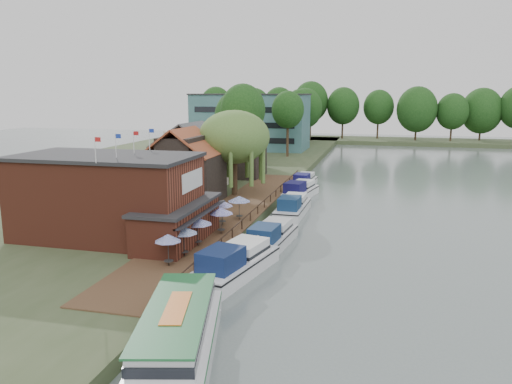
% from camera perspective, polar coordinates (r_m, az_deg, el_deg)
% --- Properties ---
extents(ground, '(260.00, 260.00, 0.00)m').
position_cam_1_polar(ground, '(41.50, 3.97, -7.62)').
color(ground, slate).
rests_on(ground, ground).
extents(land_bank, '(50.00, 140.00, 1.00)m').
position_cam_1_polar(land_bank, '(83.39, -12.17, 2.11)').
color(land_bank, '#384728').
rests_on(land_bank, ground).
extents(quay_deck, '(6.00, 50.00, 0.10)m').
position_cam_1_polar(quay_deck, '(52.37, -2.66, -2.40)').
color(quay_deck, '#47301E').
rests_on(quay_deck, land_bank).
extents(quay_rail, '(0.20, 49.00, 1.00)m').
position_cam_1_polar(quay_rail, '(52.03, 0.34, -1.97)').
color(quay_rail, black).
rests_on(quay_rail, land_bank).
extents(pub, '(20.00, 11.00, 7.30)m').
position_cam_1_polar(pub, '(43.96, -14.44, -0.60)').
color(pub, maroon).
rests_on(pub, land_bank).
extents(hotel_block, '(25.40, 12.40, 12.30)m').
position_cam_1_polar(hotel_block, '(112.61, -0.60, 8.08)').
color(hotel_block, '#38666B').
rests_on(hotel_block, land_bank).
extents(cottage_a, '(8.60, 7.60, 8.50)m').
position_cam_1_polar(cottage_a, '(57.61, -8.22, 3.00)').
color(cottage_a, black).
rests_on(cottage_a, land_bank).
extents(cottage_b, '(9.60, 8.60, 8.50)m').
position_cam_1_polar(cottage_b, '(67.92, -7.35, 4.27)').
color(cottage_b, beige).
rests_on(cottage_b, land_bank).
extents(cottage_c, '(7.60, 7.60, 8.50)m').
position_cam_1_polar(cottage_c, '(75.09, -1.96, 5.02)').
color(cottage_c, black).
rests_on(cottage_c, land_bank).
extents(willow, '(8.60, 8.60, 10.43)m').
position_cam_1_polar(willow, '(60.66, -2.49, 4.44)').
color(willow, '#476B2D').
rests_on(willow, land_bank).
extents(umbrella_0, '(1.96, 1.96, 2.38)m').
position_cam_1_polar(umbrella_0, '(36.74, -9.99, -6.54)').
color(umbrella_0, navy).
rests_on(umbrella_0, quay_deck).
extents(umbrella_1, '(2.16, 2.16, 2.38)m').
position_cam_1_polar(umbrella_1, '(38.58, -8.24, -5.62)').
color(umbrella_1, navy).
rests_on(umbrella_1, quay_deck).
extents(umbrella_2, '(2.41, 2.41, 2.38)m').
position_cam_1_polar(umbrella_2, '(41.06, -6.68, -4.54)').
color(umbrella_2, navy).
rests_on(umbrella_2, quay_deck).
extents(umbrella_3, '(2.20, 2.20, 2.38)m').
position_cam_1_polar(umbrella_3, '(44.36, -4.02, -3.29)').
color(umbrella_3, '#201C9A').
rests_on(umbrella_3, quay_deck).
extents(umbrella_4, '(2.08, 2.08, 2.38)m').
position_cam_1_polar(umbrella_4, '(47.26, -3.87, -2.38)').
color(umbrella_4, navy).
rests_on(umbrella_4, quay_deck).
extents(umbrella_5, '(2.28, 2.28, 2.38)m').
position_cam_1_polar(umbrella_5, '(49.20, -1.93, -1.81)').
color(umbrella_5, navy).
rests_on(umbrella_5, quay_deck).
extents(cruiser_0, '(5.63, 11.17, 2.62)m').
position_cam_1_polar(cruiser_0, '(37.39, -2.41, -7.63)').
color(cruiser_0, white).
rests_on(cruiser_0, ground).
extents(cruiser_1, '(3.99, 10.02, 2.37)m').
position_cam_1_polar(cruiser_1, '(44.18, 1.71, -4.81)').
color(cruiser_1, silver).
rests_on(cruiser_1, ground).
extents(cruiser_2, '(3.28, 9.81, 2.36)m').
position_cam_1_polar(cruiser_2, '(55.91, 4.22, -1.40)').
color(cruiser_2, white).
rests_on(cruiser_2, ground).
extents(cruiser_3, '(4.70, 10.18, 2.37)m').
position_cam_1_polar(cruiser_3, '(64.94, 5.00, 0.37)').
color(cruiser_3, white).
rests_on(cruiser_3, ground).
extents(cruiser_4, '(3.35, 9.21, 2.17)m').
position_cam_1_polar(cruiser_4, '(72.60, 5.52, 1.44)').
color(cruiser_4, white).
rests_on(cruiser_4, ground).
extents(tour_boat, '(6.92, 13.93, 2.93)m').
position_cam_1_polar(tour_boat, '(25.95, -9.23, -16.33)').
color(tour_boat, silver).
rests_on(tour_boat, ground).
extents(swan, '(0.44, 0.44, 0.44)m').
position_cam_1_polar(swan, '(30.82, -4.73, -14.13)').
color(swan, white).
rests_on(swan, ground).
extents(bank_tree_0, '(7.29, 7.29, 13.92)m').
position_cam_1_polar(bank_tree_0, '(82.07, -1.50, 7.45)').
color(bank_tree_0, '#143811').
rests_on(bank_tree_0, land_bank).
extents(bank_tree_1, '(8.33, 8.33, 12.88)m').
position_cam_1_polar(bank_tree_1, '(90.71, -2.12, 7.49)').
color(bank_tree_1, '#143811').
rests_on(bank_tree_1, land_bank).
extents(bank_tree_2, '(6.35, 6.35, 12.85)m').
position_cam_1_polar(bank_tree_2, '(98.87, 3.64, 7.77)').
color(bank_tree_2, '#143811').
rests_on(bank_tree_2, land_bank).
extents(bank_tree_3, '(6.03, 6.03, 13.29)m').
position_cam_1_polar(bank_tree_3, '(118.33, 4.95, 8.44)').
color(bank_tree_3, '#143811').
rests_on(bank_tree_3, land_bank).
extents(bank_tree_4, '(8.53, 8.53, 13.61)m').
position_cam_1_polar(bank_tree_4, '(124.88, 5.60, 8.64)').
color(bank_tree_4, '#143811').
rests_on(bank_tree_4, land_bank).
extents(bank_tree_5, '(6.09, 6.09, 12.12)m').
position_cam_1_polar(bank_tree_5, '(134.04, 6.19, 8.49)').
color(bank_tree_5, '#143811').
rests_on(bank_tree_5, land_bank).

